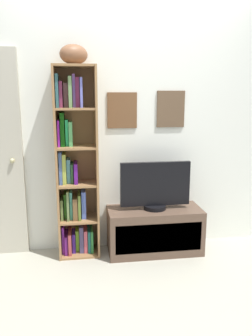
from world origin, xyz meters
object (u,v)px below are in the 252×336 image
object	(u,v)px
bookshelf	(74,170)
tv_stand	(154,230)
football	(74,54)
television	(155,186)

from	to	relation	value
bookshelf	tv_stand	xyz separation A→B (m)	(0.78, -0.09, -0.62)
football	television	xyz separation A→B (m)	(0.75, -0.06, -1.22)
bookshelf	football	distance (m)	1.06
television	tv_stand	bearing A→B (deg)	-90.00
football	tv_stand	bearing A→B (deg)	-4.61
football	television	distance (m)	1.44
football	tv_stand	xyz separation A→B (m)	(0.75, -0.06, -1.68)
bookshelf	television	distance (m)	0.80
television	football	bearing A→B (deg)	175.47
bookshelf	television	bearing A→B (deg)	-6.59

